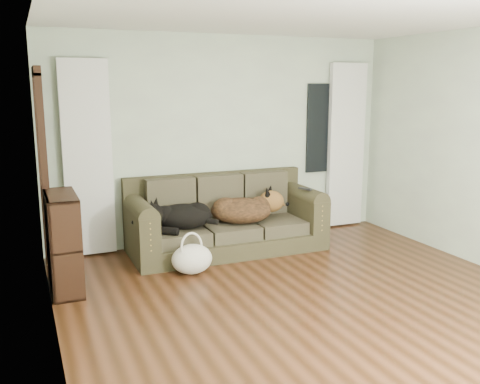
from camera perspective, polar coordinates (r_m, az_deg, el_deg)
name	(u,v)px	position (r m, az deg, el deg)	size (l,w,h in m)	color
floor	(324,310)	(4.98, 8.92, -12.30)	(5.00, 5.00, 0.00)	#321B0B
ceiling	(334,7)	(4.60, 9.97, 18.86)	(5.00, 5.00, 0.00)	white
wall_back	(223,139)	(6.84, -1.78, 5.62)	(4.50, 0.04, 2.60)	beige
wall_left	(49,186)	(3.92, -19.67, 0.60)	(0.04, 5.00, 2.60)	beige
curtain_left	(88,159)	(6.38, -15.95, 3.41)	(0.55, 0.08, 2.25)	silver
curtain_right	(346,146)	(7.62, 11.23, 4.87)	(0.55, 0.08, 2.25)	silver
window_pane	(323,128)	(7.45, 8.84, 6.74)	(0.50, 0.03, 1.20)	black
door_casing	(44,175)	(5.99, -20.20, 1.67)	(0.07, 0.60, 2.10)	black
sofa	(227,214)	(6.45, -1.42, -2.41)	(2.33, 1.01, 0.95)	#322F17
dog_black_lab	(179,218)	(6.21, -6.49, -2.73)	(0.69, 0.48, 0.29)	black
dog_shepherd	(245,211)	(6.46, 0.50, -2.01)	(0.76, 0.54, 0.34)	black
tv_remote	(305,189)	(6.62, 6.96, 0.35)	(0.05, 0.16, 0.02)	black
tote_bag	(192,259)	(5.76, -5.15, -7.15)	(0.44, 0.34, 0.32)	white
bookshelf	(63,240)	(5.50, -18.33, -4.90)	(0.29, 0.77, 0.96)	black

